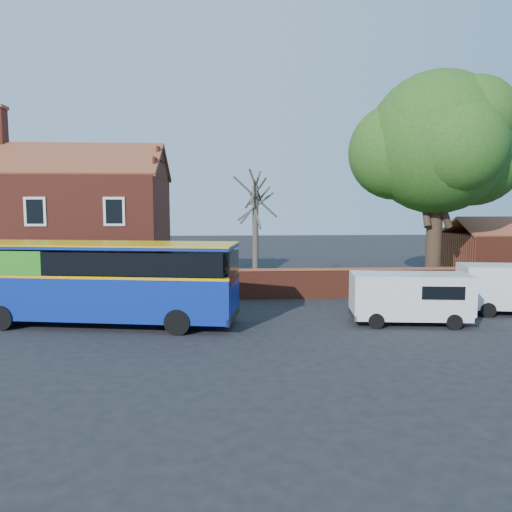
{
  "coord_description": "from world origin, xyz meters",
  "views": [
    {
      "loc": [
        2.7,
        -18.85,
        5.0
      ],
      "look_at": [
        4.21,
        5.0,
        2.49
      ],
      "focal_mm": 35.0,
      "sensor_mm": 36.0,
      "label": 1
    }
  ],
  "objects": [
    {
      "name": "van_near",
      "position": [
        10.41,
        1.15,
        1.18
      ],
      "size": [
        5.0,
        2.48,
        2.11
      ],
      "rotation": [
        0.0,
        0.0,
        -0.12
      ],
      "color": "silver",
      "rests_on": "ground"
    },
    {
      "name": "kerb",
      "position": [
        -7.0,
        4.0,
        0.07
      ],
      "size": [
        18.0,
        0.15,
        0.14
      ],
      "primitive_type": "cube",
      "color": "slate",
      "rests_on": "ground"
    },
    {
      "name": "pavement",
      "position": [
        -7.0,
        5.75,
        0.06
      ],
      "size": [
        18.0,
        3.5,
        0.12
      ],
      "primitive_type": "cube",
      "color": "gray",
      "rests_on": "ground"
    },
    {
      "name": "shop_building",
      "position": [
        -7.02,
        11.5,
        3.41
      ],
      "size": [
        12.3,
        8.13,
        10.5
      ],
      "color": "maroon",
      "rests_on": "ground"
    },
    {
      "name": "ground",
      "position": [
        0.0,
        0.0,
        0.0
      ],
      "size": [
        120.0,
        120.0,
        0.0
      ],
      "primitive_type": "plane",
      "color": "black",
      "rests_on": "ground"
    },
    {
      "name": "bare_tree",
      "position": [
        4.48,
        9.69,
        3.38
      ],
      "size": [
        2.47,
        2.94,
        6.58
      ],
      "color": "#4C4238",
      "rests_on": "ground"
    },
    {
      "name": "boundary_wall",
      "position": [
        13.0,
        7.0,
        0.81
      ],
      "size": [
        22.0,
        0.38,
        1.6
      ],
      "color": "maroon",
      "rests_on": "ground"
    },
    {
      "name": "grass_strip",
      "position": [
        13.0,
        13.0,
        0.02
      ],
      "size": [
        26.0,
        12.0,
        0.04
      ],
      "primitive_type": "cube",
      "color": "#426B28",
      "rests_on": "ground"
    },
    {
      "name": "bus",
      "position": [
        -2.77,
        1.91,
        1.93
      ],
      "size": [
        11.51,
        4.67,
        3.41
      ],
      "rotation": [
        0.0,
        0.0,
        -0.17
      ],
      "color": "navy",
      "rests_on": "ground"
    },
    {
      "name": "large_tree",
      "position": [
        15.15,
        10.03,
        8.24
      ],
      "size": [
        10.31,
        8.16,
        12.58
      ],
      "color": "black",
      "rests_on": "ground"
    }
  ]
}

